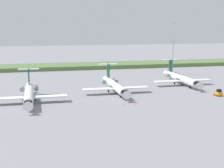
{
  "coord_description": "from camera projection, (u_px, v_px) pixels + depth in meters",
  "views": [
    {
      "loc": [
        -25.68,
        -97.74,
        23.28
      ],
      "look_at": [
        0.0,
        11.13,
        3.0
      ],
      "focal_mm": 52.47,
      "sensor_mm": 36.0,
      "label": 1
    }
  ],
  "objects": [
    {
      "name": "grass_berm",
      "position": [
        83.0,
        66.0,
        179.79
      ],
      "size": [
        320.0,
        20.0,
        2.02
      ],
      "primitive_type": "cube",
      "color": "#597542",
      "rests_on": "ground"
    },
    {
      "name": "antenna_mast",
      "position": [
        173.0,
        53.0,
        152.86
      ],
      "size": [
        4.4,
        0.5,
        24.34
      ],
      "color": "#B2B2B7",
      "rests_on": "ground"
    },
    {
      "name": "regional_jet_second",
      "position": [
        115.0,
        86.0,
        113.29
      ],
      "size": [
        22.81,
        31.0,
        9.0
      ],
      "color": "white",
      "rests_on": "ground"
    },
    {
      "name": "safety_cone_mid_marker",
      "position": [
        135.0,
        104.0,
        96.18
      ],
      "size": [
        0.44,
        0.44,
        0.55
      ],
      "primitive_type": "cone",
      "color": "orange",
      "rests_on": "ground"
    },
    {
      "name": "regional_jet_third",
      "position": [
        181.0,
        78.0,
        128.59
      ],
      "size": [
        22.81,
        31.0,
        9.0
      ],
      "color": "white",
      "rests_on": "ground"
    },
    {
      "name": "baggage_tug",
      "position": [
        218.0,
        93.0,
        108.77
      ],
      "size": [
        1.72,
        3.2,
        2.3
      ],
      "color": "orange",
      "rests_on": "ground"
    },
    {
      "name": "ground_plane",
      "position": [
        101.0,
        83.0,
        132.29
      ],
      "size": [
        500.0,
        500.0,
        0.0
      ],
      "primitive_type": "plane",
      "color": "gray"
    },
    {
      "name": "safety_cone_front_marker",
      "position": [
        123.0,
        104.0,
        95.89
      ],
      "size": [
        0.44,
        0.44,
        0.55
      ],
      "primitive_type": "cone",
      "color": "orange",
      "rests_on": "ground"
    },
    {
      "name": "regional_jet_nearest",
      "position": [
        29.0,
        94.0,
        99.44
      ],
      "size": [
        22.81,
        31.0,
        9.0
      ],
      "color": "white",
      "rests_on": "ground"
    }
  ]
}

